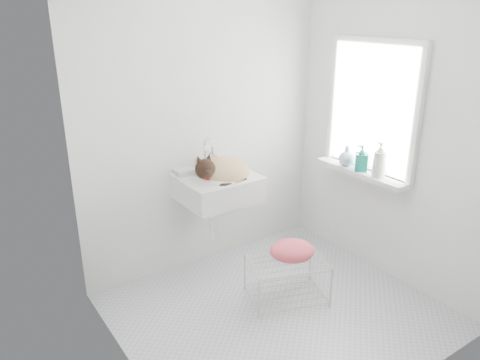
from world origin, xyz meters
TOP-DOWN VIEW (x-y plane):
  - floor at (0.00, 0.00)m, footprint 2.20×2.00m
  - back_wall at (0.00, 1.00)m, footprint 2.20×0.02m
  - right_wall at (1.10, 0.00)m, footprint 0.02×2.00m
  - left_wall at (-1.10, 0.00)m, footprint 0.02×2.00m
  - window_glass at (1.09, 0.20)m, footprint 0.01×0.80m
  - window_frame at (1.07, 0.20)m, footprint 0.04×0.90m
  - windowsill at (1.01, 0.20)m, footprint 0.16×0.88m
  - sink at (-0.04, 0.74)m, footprint 0.60×0.52m
  - faucet at (-0.04, 0.92)m, footprint 0.22×0.15m
  - cat at (-0.03, 0.72)m, footprint 0.50×0.43m
  - wire_rack at (0.16, 0.09)m, footprint 0.65×0.55m
  - towel at (0.20, 0.09)m, footprint 0.41×0.37m
  - bottle_a at (1.00, 0.01)m, footprint 0.11×0.11m
  - bottle_b at (1.00, 0.19)m, footprint 0.14×0.14m
  - bottle_c at (1.00, 0.36)m, footprint 0.16×0.16m

SIDE VIEW (x-z plane):
  - floor at x=0.00m, z-range -0.01..0.01m
  - wire_rack at x=0.16m, z-range -0.02..0.32m
  - towel at x=0.20m, z-range 0.29..0.43m
  - windowsill at x=1.01m, z-range 0.81..0.85m
  - sink at x=-0.04m, z-range 0.73..0.97m
  - bottle_a at x=1.00m, z-range 0.73..0.97m
  - bottle_b at x=1.00m, z-range 0.74..0.96m
  - bottle_c at x=1.00m, z-range 0.76..0.94m
  - cat at x=-0.03m, z-range 0.74..1.04m
  - faucet at x=-0.04m, z-range 0.88..1.10m
  - back_wall at x=0.00m, z-range 0.00..2.50m
  - right_wall at x=1.10m, z-range 0.00..2.50m
  - left_wall at x=-1.10m, z-range 0.00..2.50m
  - window_glass at x=1.09m, z-range 0.85..1.85m
  - window_frame at x=1.07m, z-range 0.80..1.90m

